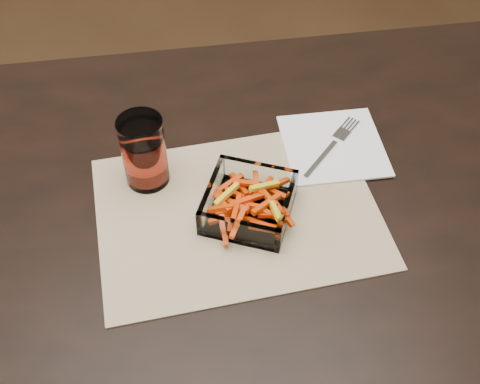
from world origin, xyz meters
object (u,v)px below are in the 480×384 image
tumbler (144,153)px  fork (333,145)px  dining_table (224,243)px  glass_bowl (249,204)px

tumbler → fork: bearing=4.4°
dining_table → tumbler: (-0.12, 0.09, 0.15)m
fork → tumbler: bearing=-132.1°
glass_bowl → tumbler: bearing=147.5°
tumbler → fork: (0.33, 0.03, -0.05)m
glass_bowl → fork: size_ratio=1.25×
dining_table → glass_bowl: size_ratio=9.18×
tumbler → fork: 0.33m
glass_bowl → dining_table: bearing=163.6°
dining_table → fork: 0.26m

